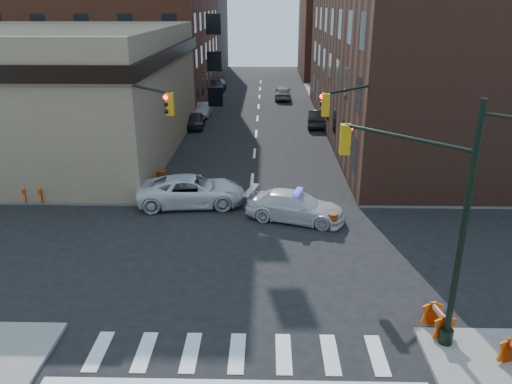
{
  "coord_description": "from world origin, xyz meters",
  "views": [
    {
      "loc": [
        0.9,
        -19.95,
        10.58
      ],
      "look_at": [
        0.42,
        2.06,
        2.2
      ],
      "focal_mm": 35.0,
      "sensor_mm": 36.0,
      "label": 1
    }
  ],
  "objects_px": {
    "parked_car_enear": "(317,118)",
    "barricade_se_a": "(438,321)",
    "parked_car_wnear": "(195,121)",
    "barricade_nw_a": "(109,182)",
    "police_car": "(295,206)",
    "pickup": "(192,191)",
    "barrel_road": "(333,222)",
    "barrel_bank": "(162,179)",
    "pedestrian_b": "(44,176)",
    "pedestrian_a": "(72,174)",
    "parked_car_wfar": "(204,109)"
  },
  "relations": [
    {
      "from": "parked_car_enear",
      "to": "barricade_se_a",
      "type": "distance_m",
      "value": 30.73
    },
    {
      "from": "parked_car_wnear",
      "to": "barricade_nw_a",
      "type": "xyz_separation_m",
      "value": [
        -2.89,
        -16.45,
        -0.01
      ]
    },
    {
      "from": "police_car",
      "to": "pickup",
      "type": "bearing_deg",
      "value": 88.16
    },
    {
      "from": "pickup",
      "to": "barrel_road",
      "type": "bearing_deg",
      "value": -118.97
    },
    {
      "from": "barrel_road",
      "to": "barrel_bank",
      "type": "height_order",
      "value": "barrel_bank"
    },
    {
      "from": "parked_car_wnear",
      "to": "pedestrian_b",
      "type": "bearing_deg",
      "value": -114.66
    },
    {
      "from": "parked_car_enear",
      "to": "pedestrian_a",
      "type": "distance_m",
      "value": 23.61
    },
    {
      "from": "police_car",
      "to": "barricade_se_a",
      "type": "relative_size",
      "value": 4.59
    },
    {
      "from": "parked_car_enear",
      "to": "barrel_bank",
      "type": "relative_size",
      "value": 4.52
    },
    {
      "from": "pickup",
      "to": "parked_car_wfar",
      "type": "height_order",
      "value": "pickup"
    },
    {
      "from": "pedestrian_b",
      "to": "barricade_nw_a",
      "type": "distance_m",
      "value": 3.74
    },
    {
      "from": "pickup",
      "to": "barricade_nw_a",
      "type": "relative_size",
      "value": 4.44
    },
    {
      "from": "parked_car_wnear",
      "to": "parked_car_enear",
      "type": "distance_m",
      "value": 11.05
    },
    {
      "from": "pickup",
      "to": "parked_car_wnear",
      "type": "height_order",
      "value": "pickup"
    },
    {
      "from": "pickup",
      "to": "pedestrian_b",
      "type": "relative_size",
      "value": 3.2
    },
    {
      "from": "pedestrian_b",
      "to": "barrel_road",
      "type": "xyz_separation_m",
      "value": [
        16.3,
        -4.7,
        -0.64
      ]
    },
    {
      "from": "barricade_se_a",
      "to": "barrel_road",
      "type": "bearing_deg",
      "value": 6.86
    },
    {
      "from": "barricade_se_a",
      "to": "barricade_nw_a",
      "type": "height_order",
      "value": "barricade_nw_a"
    },
    {
      "from": "pedestrian_a",
      "to": "barrel_bank",
      "type": "height_order",
      "value": "pedestrian_a"
    },
    {
      "from": "barrel_road",
      "to": "barrel_bank",
      "type": "xyz_separation_m",
      "value": [
        -9.69,
        6.03,
        0.07
      ]
    },
    {
      "from": "parked_car_wnear",
      "to": "pedestrian_a",
      "type": "distance_m",
      "value": 17.05
    },
    {
      "from": "police_car",
      "to": "pickup",
      "type": "relative_size",
      "value": 0.87
    },
    {
      "from": "barrel_road",
      "to": "barrel_bank",
      "type": "bearing_deg",
      "value": 148.1
    },
    {
      "from": "pedestrian_b",
      "to": "parked_car_wfar",
      "type": "bearing_deg",
      "value": 83.78
    },
    {
      "from": "barricade_se_a",
      "to": "pedestrian_b",
      "type": "bearing_deg",
      "value": 45.36
    },
    {
      "from": "barrel_road",
      "to": "pickup",
      "type": "bearing_deg",
      "value": 156.92
    },
    {
      "from": "pedestrian_b",
      "to": "barrel_bank",
      "type": "relative_size",
      "value": 1.82
    },
    {
      "from": "parked_car_wnear",
      "to": "parked_car_wfar",
      "type": "bearing_deg",
      "value": 85.5
    },
    {
      "from": "pickup",
      "to": "pedestrian_a",
      "type": "height_order",
      "value": "pedestrian_a"
    },
    {
      "from": "parked_car_wfar",
      "to": "barricade_nw_a",
      "type": "distance_m",
      "value": 21.83
    },
    {
      "from": "pickup",
      "to": "barrel_bank",
      "type": "height_order",
      "value": "pickup"
    },
    {
      "from": "pedestrian_b",
      "to": "barricade_se_a",
      "type": "distance_m",
      "value": 22.89
    },
    {
      "from": "barricade_se_a",
      "to": "barrel_bank",
      "type": "bearing_deg",
      "value": 30.42
    },
    {
      "from": "barricade_se_a",
      "to": "police_car",
      "type": "bearing_deg",
      "value": 14.3
    },
    {
      "from": "pedestrian_b",
      "to": "barrel_bank",
      "type": "xyz_separation_m",
      "value": [
        6.61,
        1.34,
        -0.57
      ]
    },
    {
      "from": "pickup",
      "to": "pedestrian_a",
      "type": "distance_m",
      "value": 7.61
    },
    {
      "from": "police_car",
      "to": "parked_car_enear",
      "type": "height_order",
      "value": "parked_car_enear"
    },
    {
      "from": "pickup",
      "to": "parked_car_wnear",
      "type": "distance_m",
      "value": 18.33
    },
    {
      "from": "barrel_bank",
      "to": "barricade_se_a",
      "type": "xyz_separation_m",
      "value": [
        12.21,
        -14.37,
        0.06
      ]
    },
    {
      "from": "pickup",
      "to": "barricade_se_a",
      "type": "distance_m",
      "value": 15.21
    },
    {
      "from": "police_car",
      "to": "pedestrian_a",
      "type": "relative_size",
      "value": 2.81
    },
    {
      "from": "parked_car_wnear",
      "to": "barrel_road",
      "type": "xyz_separation_m",
      "value": [
        9.69,
        -21.36,
        -0.22
      ]
    },
    {
      "from": "parked_car_wnear",
      "to": "pedestrian_a",
      "type": "relative_size",
      "value": 2.11
    },
    {
      "from": "pickup",
      "to": "parked_car_wnear",
      "type": "bearing_deg",
      "value": 1.19
    },
    {
      "from": "parked_car_wfar",
      "to": "barricade_se_a",
      "type": "distance_m",
      "value": 36.9
    },
    {
      "from": "police_car",
      "to": "pedestrian_a",
      "type": "height_order",
      "value": "pedestrian_a"
    },
    {
      "from": "pickup",
      "to": "police_car",
      "type": "bearing_deg",
      "value": -114.97
    },
    {
      "from": "pedestrian_a",
      "to": "pickup",
      "type": "bearing_deg",
      "value": 20.38
    },
    {
      "from": "pedestrian_a",
      "to": "barrel_road",
      "type": "relative_size",
      "value": 2.08
    },
    {
      "from": "parked_car_wnear",
      "to": "pedestrian_a",
      "type": "bearing_deg",
      "value": -110.42
    }
  ]
}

